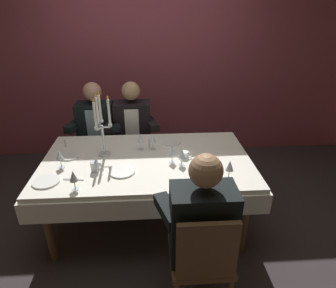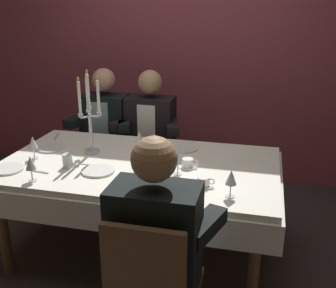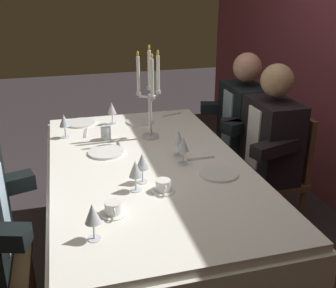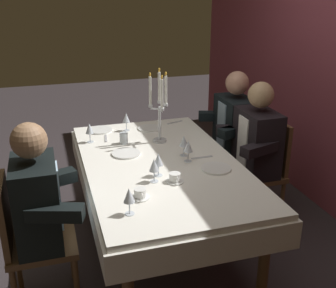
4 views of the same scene
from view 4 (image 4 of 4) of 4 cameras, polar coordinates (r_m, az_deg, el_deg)
ground_plane at (r=3.46m, az=-0.93°, el=-13.68°), size 12.00×12.00×0.00m
dining_table at (r=3.14m, az=-0.99°, el=-4.36°), size 1.94×1.14×0.74m
candelabra at (r=3.38m, az=-1.17°, el=4.71°), size 0.15×0.17×0.61m
dinner_plate_0 at (r=3.77m, az=-9.22°, el=1.89°), size 0.22×0.22×0.01m
dinner_plate_1 at (r=3.77m, az=-2.51°, el=2.16°), size 0.21×0.21×0.01m
dinner_plate_2 at (r=2.98m, az=6.57°, el=-3.31°), size 0.21×0.21×0.01m
dinner_plate_3 at (r=3.23m, az=-5.72°, el=-1.27°), size 0.22×0.22×0.01m
wine_glass_0 at (r=2.38m, az=-5.31°, el=-7.03°), size 0.07×0.07×0.16m
wine_glass_1 at (r=2.74m, az=-1.91°, el=-2.93°), size 0.07×0.07×0.16m
wine_glass_2 at (r=3.15m, az=2.15°, el=0.34°), size 0.07×0.07×0.16m
wine_glass_3 at (r=2.83m, az=-1.33°, el=-2.21°), size 0.07×0.07×0.16m
wine_glass_4 at (r=3.71m, az=-5.71°, el=3.53°), size 0.07×0.07×0.16m
wine_glass_5 at (r=3.48m, az=-10.62°, el=2.05°), size 0.07×0.07×0.16m
wine_glass_6 at (r=3.05m, az=2.76°, el=-0.37°), size 0.07×0.07×0.16m
water_tumbler_0 at (r=3.43m, az=-6.04°, el=0.80°), size 0.07×0.07×0.09m
coffee_cup_0 at (r=2.59m, az=-3.81°, el=-6.78°), size 0.13×0.12×0.06m
coffee_cup_1 at (r=2.78m, az=0.87°, el=-4.65°), size 0.13×0.12×0.06m
fork_0 at (r=3.57m, az=-8.43°, el=0.78°), size 0.17×0.04×0.01m
spoon_1 at (r=3.16m, az=4.62°, el=-1.83°), size 0.02×0.17×0.01m
fork_2 at (r=3.94m, az=0.93°, el=2.96°), size 0.07×0.17×0.01m
seated_diner_0 at (r=3.92m, az=9.12°, el=2.49°), size 0.63×0.48×1.24m
seated_diner_1 at (r=3.56m, az=12.09°, el=0.31°), size 0.63×0.48×1.24m
seated_diner_2 at (r=2.68m, az=-17.51°, el=-7.57°), size 0.63×0.48×1.24m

